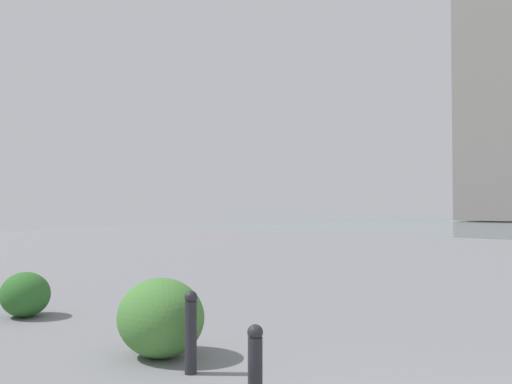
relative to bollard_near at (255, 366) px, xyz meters
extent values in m
cube|color=gray|center=(20.06, -67.13, 16.19)|extent=(10.06, 11.84, 33.11)
cylinder|color=#232328|center=(0.00, 0.00, -0.07)|extent=(0.12, 0.12, 0.60)
sphere|color=#232328|center=(0.00, 0.00, 0.27)|extent=(0.13, 0.13, 0.13)
cylinder|color=#232328|center=(1.15, -0.27, -0.01)|extent=(0.12, 0.12, 0.72)
sphere|color=#232328|center=(1.15, -0.27, 0.39)|extent=(0.13, 0.13, 0.13)
ellipsoid|color=#2D6628|center=(5.11, -0.31, -0.03)|extent=(0.79, 0.71, 0.67)
ellipsoid|color=#477F38|center=(1.85, -0.42, 0.07)|extent=(1.02, 0.92, 0.87)
camera|label=1|loc=(-3.05, 3.18, 1.29)|focal=37.78mm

